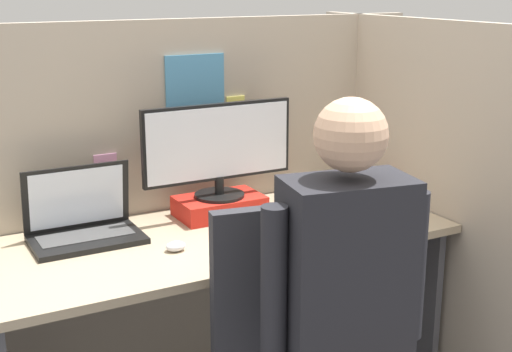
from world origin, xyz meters
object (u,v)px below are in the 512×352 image
object	(u,v)px
stapler	(372,192)
carrot_toy	(240,252)
coffee_mug	(298,188)
paper_box	(220,206)
person	(361,310)
laptop	(84,226)
monitor	(218,147)

from	to	relation	value
stapler	carrot_toy	size ratio (longest dim) A/B	0.90
coffee_mug	paper_box	bearing A→B (deg)	-174.92
paper_box	person	bearing A→B (deg)	-93.47
paper_box	carrot_toy	distance (m)	0.46
paper_box	carrot_toy	world-z (taller)	paper_box
laptop	stapler	distance (m)	1.20
laptop	stapler	xyz separation A→B (m)	(1.20, -0.08, -0.03)
monitor	coffee_mug	size ratio (longest dim) A/B	6.05
stapler	coffee_mug	size ratio (longest dim) A/B	1.26
carrot_toy	coffee_mug	world-z (taller)	coffee_mug
monitor	stapler	xyz separation A→B (m)	(0.66, -0.10, -0.25)
carrot_toy	coffee_mug	bearing A→B (deg)	42.34
paper_box	monitor	size ratio (longest dim) A/B	0.54
person	stapler	bearing A→B (deg)	51.11
paper_box	monitor	xyz separation A→B (m)	(0.00, 0.00, 0.23)
monitor	coffee_mug	xyz separation A→B (m)	(0.38, 0.03, -0.22)
paper_box	monitor	world-z (taller)	monitor
laptop	stapler	size ratio (longest dim) A/B	3.00
laptop	carrot_toy	distance (m)	0.58
coffee_mug	laptop	bearing A→B (deg)	-176.88
monitor	coffee_mug	distance (m)	0.44
stapler	person	size ratio (longest dim) A/B	0.09
paper_box	coffee_mug	bearing A→B (deg)	5.08
monitor	stapler	world-z (taller)	monitor
carrot_toy	coffee_mug	xyz separation A→B (m)	(0.51, 0.47, 0.03)
paper_box	person	xyz separation A→B (m)	(-0.06, -0.99, -0.00)
person	coffee_mug	size ratio (longest dim) A/B	13.28
stapler	carrot_toy	xyz separation A→B (m)	(-0.80, -0.34, -0.00)
carrot_toy	person	world-z (taller)	person
person	coffee_mug	distance (m)	1.11
laptop	coffee_mug	size ratio (longest dim) A/B	3.79
paper_box	stapler	size ratio (longest dim) A/B	2.60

